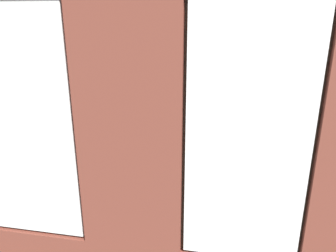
{
  "coord_description": "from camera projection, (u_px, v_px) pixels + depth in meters",
  "views": [
    {
      "loc": [
        -0.81,
        5.11,
        2.75
      ],
      "look_at": [
        0.09,
        0.4,
        1.11
      ],
      "focal_mm": 35.0,
      "sensor_mm": 36.0,
      "label": 1
    }
  ],
  "objects": [
    {
      "name": "brick_wall_with_windows",
      "position": [
        130.0,
        144.0,
        2.78
      ],
      "size": [
        6.15,
        0.3,
        3.45
      ],
      "color": "brown",
      "rests_on": "ground_plane"
    },
    {
      "name": "potted_plant_mid_room_small",
      "position": [
        220.0,
        143.0,
        6.31
      ],
      "size": [
        0.46,
        0.46,
        0.58
      ],
      "color": "#9E5638",
      "rests_on": "ground_plane"
    },
    {
      "name": "table_plant_small",
      "position": [
        157.0,
        136.0,
        6.22
      ],
      "size": [
        0.17,
        0.17,
        0.26
      ],
      "color": "#47423D",
      "rests_on": "coffee_table"
    },
    {
      "name": "potted_plant_near_tv",
      "position": [
        32.0,
        150.0,
        5.15
      ],
      "size": [
        1.06,
        1.14,
        1.2
      ],
      "color": "brown",
      "rests_on": "ground_plane"
    },
    {
      "name": "ground_plane",
      "position": [
        177.0,
        181.0,
        5.79
      ],
      "size": [
        6.75,
        6.01,
        0.1
      ],
      "primitive_type": "cube",
      "color": "#99663D"
    },
    {
      "name": "papasan_chair",
      "position": [
        172.0,
        120.0,
        7.5
      ],
      "size": [
        1.13,
        1.13,
        0.7
      ],
      "color": "olive",
      "rests_on": "ground_plane"
    },
    {
      "name": "potted_plant_by_left_couch",
      "position": [
        286.0,
        144.0,
        6.43
      ],
      "size": [
        0.27,
        0.27,
        0.52
      ],
      "color": "gray",
      "rests_on": "ground_plane"
    },
    {
      "name": "cup_ceramic",
      "position": [
        187.0,
        142.0,
        6.19
      ],
      "size": [
        0.08,
        0.08,
        0.1
      ],
      "primitive_type": "cylinder",
      "color": "#B23D38",
      "rests_on": "coffee_table"
    },
    {
      "name": "tv_flatscreen",
      "position": [
        34.0,
        120.0,
        6.07
      ],
      "size": [
        1.13,
        0.2,
        0.75
      ],
      "color": "black",
      "rests_on": "media_console"
    },
    {
      "name": "couch_left",
      "position": [
        328.0,
        182.0,
        4.98
      ],
      "size": [
        0.96,
        2.12,
        0.8
      ],
      "rotation": [
        0.0,
        0.0,
        1.62
      ],
      "color": "black",
      "rests_on": "ground_plane"
    },
    {
      "name": "coffee_table",
      "position": [
        166.0,
        148.0,
        6.17
      ],
      "size": [
        1.41,
        0.72,
        0.41
      ],
      "color": "olive",
      "rests_on": "ground_plane"
    },
    {
      "name": "couch_by_window",
      "position": [
        104.0,
        227.0,
        3.93
      ],
      "size": [
        2.01,
        0.87,
        0.8
      ],
      "color": "black",
      "rests_on": "ground_plane"
    },
    {
      "name": "media_console",
      "position": [
        38.0,
        152.0,
        6.27
      ],
      "size": [
        0.99,
        0.42,
        0.51
      ],
      "primitive_type": "cube",
      "color": "black",
      "rests_on": "ground_plane"
    },
    {
      "name": "potted_plant_corner_near_left",
      "position": [
        309.0,
        122.0,
        7.01
      ],
      "size": [
        0.78,
        0.71,
        1.16
      ],
      "color": "#47423D",
      "rests_on": "ground_plane"
    },
    {
      "name": "remote_gray",
      "position": [
        170.0,
        147.0,
        6.03
      ],
      "size": [
        0.17,
        0.07,
        0.02
      ],
      "primitive_type": "cube",
      "rotation": [
        0.0,
        0.0,
        4.59
      ],
      "color": "#59595B",
      "rests_on": "coffee_table"
    },
    {
      "name": "potted_plant_between_couches",
      "position": [
        228.0,
        215.0,
        3.62
      ],
      "size": [
        0.69,
        0.86,
        1.14
      ],
      "color": "#47423D",
      "rests_on": "ground_plane"
    },
    {
      "name": "white_wall_right",
      "position": [
        1.0,
        78.0,
        5.57
      ],
      "size": [
        0.1,
        5.01,
        3.45
      ],
      "primitive_type": "cube",
      "color": "silver",
      "rests_on": "ground_plane"
    },
    {
      "name": "candle_jar",
      "position": [
        166.0,
        143.0,
        6.14
      ],
      "size": [
        0.08,
        0.08,
        0.11
      ],
      "primitive_type": "cylinder",
      "color": "#B7333D",
      "rests_on": "coffee_table"
    }
  ]
}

